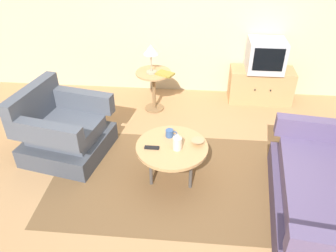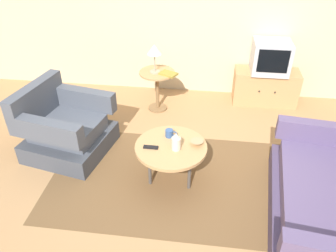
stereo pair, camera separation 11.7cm
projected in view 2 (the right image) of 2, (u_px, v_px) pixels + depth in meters
ground_plane at (183, 184)px, 3.68m from camera, size 16.00×16.00×0.00m
back_wall at (199, 5)px, 4.81m from camera, size 9.00×0.12×2.70m
area_rug at (171, 179)px, 3.75m from camera, size 2.68×1.64×0.00m
armchair at (65, 129)px, 4.04m from camera, size 1.06×1.06×0.84m
couch at (331, 202)px, 3.07m from camera, size 1.13×1.82×0.89m
coffee_table at (171, 148)px, 3.51m from camera, size 0.76×0.76×0.47m
side_table at (157, 83)px, 4.79m from camera, size 0.51×0.51×0.60m
tv_stand at (265, 87)px, 5.06m from camera, size 0.94×0.43×0.51m
television at (271, 57)px, 4.78m from camera, size 0.52×0.46×0.46m
table_lamp at (154, 51)px, 4.51m from camera, size 0.21×0.21×0.41m
vase at (176, 142)px, 3.39m from camera, size 0.10×0.10×0.20m
mug at (169, 133)px, 3.60m from camera, size 0.13×0.09×0.08m
bowl at (197, 143)px, 3.49m from camera, size 0.14×0.14×0.05m
tv_remote_dark at (151, 147)px, 3.45m from camera, size 0.15×0.04×0.02m
book at (168, 74)px, 4.62m from camera, size 0.28×0.24×0.03m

